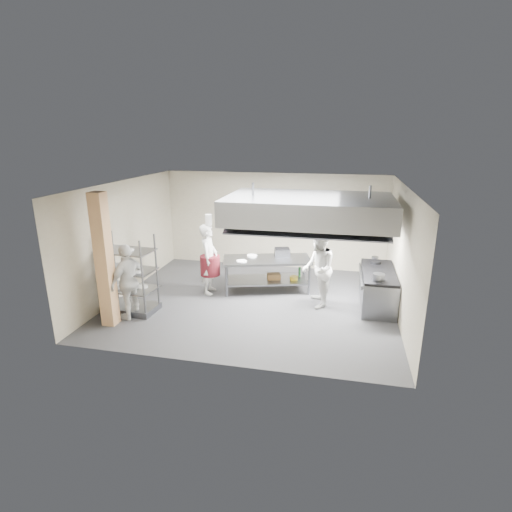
% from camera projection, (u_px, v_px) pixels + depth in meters
% --- Properties ---
extents(floor, '(7.00, 7.00, 0.00)m').
position_uv_depth(floor, '(254.00, 302.00, 10.29)').
color(floor, '#39393C').
rests_on(floor, ground).
extents(ceiling, '(7.00, 7.00, 0.00)m').
position_uv_depth(ceiling, '(253.00, 185.00, 9.41)').
color(ceiling, silver).
rests_on(ceiling, wall_back).
extents(wall_back, '(7.00, 0.00, 7.00)m').
position_uv_depth(wall_back, '(274.00, 221.00, 12.66)').
color(wall_back, tan).
rests_on(wall_back, ground).
extents(wall_left, '(0.00, 6.00, 6.00)m').
position_uv_depth(wall_left, '(125.00, 238.00, 10.57)').
color(wall_left, tan).
rests_on(wall_left, ground).
extents(wall_right, '(0.00, 6.00, 6.00)m').
position_uv_depth(wall_right, '(402.00, 254.00, 9.14)').
color(wall_right, tan).
rests_on(wall_right, ground).
extents(column, '(0.30, 0.30, 3.00)m').
position_uv_depth(column, '(104.00, 261.00, 8.67)').
color(column, tan).
rests_on(column, floor).
extents(exhaust_hood, '(4.00, 2.50, 0.60)m').
position_uv_depth(exhaust_hood, '(309.00, 209.00, 9.70)').
color(exhaust_hood, gray).
rests_on(exhaust_hood, ceiling).
extents(hood_strip_a, '(1.60, 0.12, 0.04)m').
position_uv_depth(hood_strip_a, '(272.00, 220.00, 9.98)').
color(hood_strip_a, white).
rests_on(hood_strip_a, exhaust_hood).
extents(hood_strip_b, '(1.60, 0.12, 0.04)m').
position_uv_depth(hood_strip_b, '(346.00, 223.00, 9.61)').
color(hood_strip_b, white).
rests_on(hood_strip_b, exhaust_hood).
extents(wall_shelf, '(1.50, 0.28, 0.04)m').
position_uv_depth(wall_shelf, '(331.00, 225.00, 12.14)').
color(wall_shelf, gray).
rests_on(wall_shelf, wall_back).
extents(island, '(2.53, 1.58, 0.91)m').
position_uv_depth(island, '(267.00, 275.00, 10.93)').
color(island, slate).
rests_on(island, floor).
extents(island_worktop, '(2.53, 1.58, 0.06)m').
position_uv_depth(island_worktop, '(267.00, 260.00, 10.80)').
color(island_worktop, gray).
rests_on(island_worktop, island).
extents(island_undershelf, '(2.32, 1.43, 0.04)m').
position_uv_depth(island_undershelf, '(267.00, 280.00, 10.97)').
color(island_undershelf, slate).
rests_on(island_undershelf, island).
extents(pass_rack, '(1.31, 0.82, 1.89)m').
position_uv_depth(pass_rack, '(128.00, 274.00, 9.50)').
color(pass_rack, slate).
rests_on(pass_rack, floor).
extents(cooking_range, '(0.80, 2.00, 0.84)m').
position_uv_depth(cooking_range, '(377.00, 289.00, 10.01)').
color(cooking_range, slate).
rests_on(cooking_range, floor).
extents(range_top, '(0.78, 1.96, 0.06)m').
position_uv_depth(range_top, '(379.00, 272.00, 9.88)').
color(range_top, black).
rests_on(range_top, cooking_range).
extents(chef_head, '(0.50, 0.72, 1.89)m').
position_uv_depth(chef_head, '(209.00, 259.00, 10.64)').
color(chef_head, silver).
rests_on(chef_head, floor).
extents(chef_line, '(0.89, 1.06, 1.95)m').
position_uv_depth(chef_line, '(318.00, 269.00, 9.79)').
color(chef_line, silver).
rests_on(chef_line, floor).
extents(chef_plating, '(0.73, 1.13, 1.79)m').
position_uv_depth(chef_plating, '(129.00, 282.00, 9.16)').
color(chef_plating, white).
rests_on(chef_plating, floor).
extents(griddle, '(0.49, 0.42, 0.20)m').
position_uv_depth(griddle, '(282.00, 252.00, 11.00)').
color(griddle, slate).
rests_on(griddle, island_worktop).
extents(wicker_basket, '(0.41, 0.34, 0.15)m').
position_uv_depth(wicker_basket, '(274.00, 276.00, 10.95)').
color(wicker_basket, brown).
rests_on(wicker_basket, island_undershelf).
extents(stockpot, '(0.25, 0.25, 0.17)m').
position_uv_depth(stockpot, '(378.00, 277.00, 9.18)').
color(stockpot, gray).
rests_on(stockpot, range_top).
extents(plate_stack, '(0.28, 0.28, 0.05)m').
position_uv_depth(plate_stack, '(130.00, 287.00, 9.60)').
color(plate_stack, white).
rests_on(plate_stack, pass_rack).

